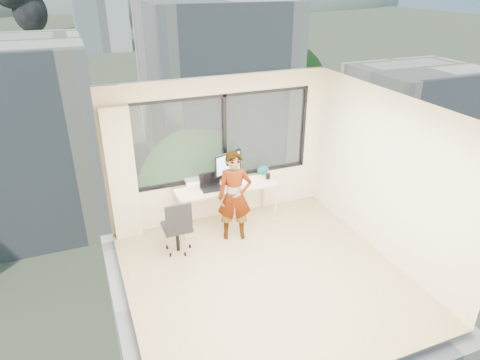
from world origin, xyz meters
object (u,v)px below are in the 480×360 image
person (235,196)px  handbag (263,170)px  desk (226,204)px  chair (177,225)px  monitor (228,168)px  laptop (212,183)px  game_console (196,182)px

person → handbag: 1.08m
desk → person: bearing=-93.6°
chair → monitor: bearing=29.3°
monitor → laptop: 0.41m
monitor → game_console: (-0.56, 0.15, -0.25)m
desk → game_console: size_ratio=5.19×
desk → game_console: 0.68m
person → laptop: bearing=134.5°
game_console → desk: bearing=-24.6°
monitor → laptop: monitor is taller
monitor → laptop: (-0.35, -0.13, -0.17)m
person → chair: bearing=-160.8°
monitor → handbag: 0.76m
handbag → laptop: bearing=-160.4°
chair → person: bearing=2.1°
person → game_console: size_ratio=4.51×
monitor → game_console: 0.63m
person → monitor: 0.65m
chair → game_console: 1.01m
laptop → handbag: bearing=13.8°
game_console → laptop: 0.36m
person → laptop: 0.53m
chair → laptop: bearing=32.8°
laptop → chair: bearing=-145.2°
chair → game_console: chair is taller
chair → monitor: size_ratio=1.67×
chair → person: person is taller
monitor → handbag: size_ratio=2.50×
monitor → game_console: monitor is taller
game_console → person: bearing=-56.6°
person → handbag: size_ratio=6.72×
person → game_console: person is taller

